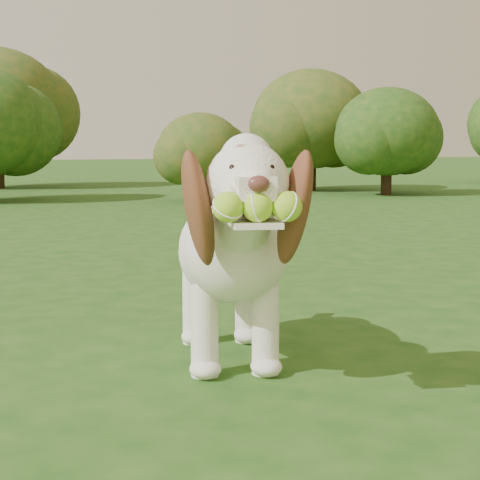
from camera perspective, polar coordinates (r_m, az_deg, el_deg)
name	(u,v)px	position (r m, az deg, el deg)	size (l,w,h in m)	color
ground	(216,358)	(3.07, -1.75, -8.38)	(80.00, 80.00, 0.00)	#1C4714
dog	(231,244)	(2.89, -0.68, -0.30)	(0.62, 1.28, 0.84)	white
shrub_f	(311,119)	(14.08, 5.05, 8.55)	(2.02, 2.02, 2.10)	#382314
shrub_d	(387,132)	(12.97, 10.43, 7.58)	(1.64, 1.64, 1.70)	#382314
shrub_c	(200,149)	(11.33, -2.84, 6.47)	(1.20, 1.20, 1.25)	#382314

